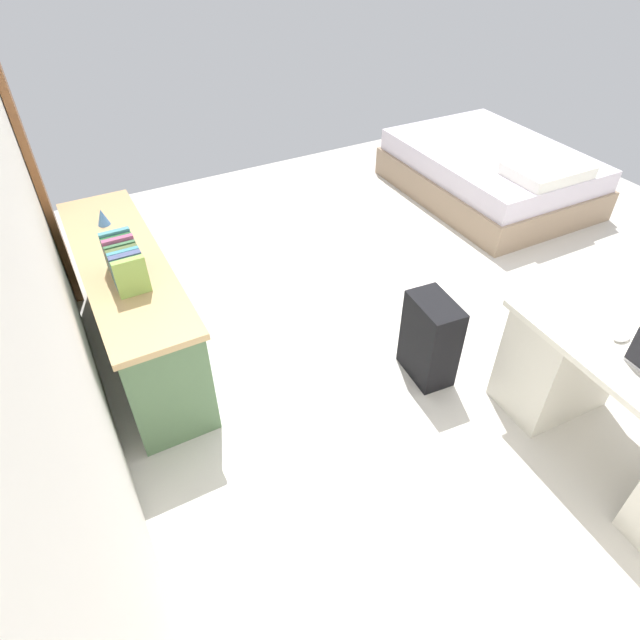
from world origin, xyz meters
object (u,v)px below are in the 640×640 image
at_px(desk, 633,413).
at_px(figurine_small, 102,217).
at_px(bed, 490,173).
at_px(computer_mouse, 622,337).
at_px(suitcase_black, 430,339).
at_px(credenza, 134,307).

distance_m(desk, figurine_small, 3.31).
bearing_deg(bed, computer_mouse, 148.30).
bearing_deg(suitcase_black, computer_mouse, -143.88).
bearing_deg(figurine_small, computer_mouse, -139.20).
relative_size(suitcase_black, figurine_small, 5.21).
xyz_separation_m(bed, figurine_small, (-0.18, 3.60, 0.56)).
distance_m(desk, suitcase_black, 1.15).
relative_size(credenza, suitcase_black, 3.14).
relative_size(desk, computer_mouse, 14.71).
bearing_deg(computer_mouse, suitcase_black, 33.60).
bearing_deg(computer_mouse, desk, -175.21).
relative_size(desk, suitcase_black, 2.57).
height_order(desk, bed, desk).
xyz_separation_m(credenza, suitcase_black, (-1.08, -1.55, -0.09)).
distance_m(desk, computer_mouse, 0.42).
distance_m(desk, credenza, 2.94).
bearing_deg(bed, credenza, 100.04).
distance_m(bed, figurine_small, 3.65).
relative_size(desk, figurine_small, 13.37).
xyz_separation_m(desk, computer_mouse, (0.21, 0.01, 0.36)).
distance_m(suitcase_black, figurine_small, 2.24).
xyz_separation_m(credenza, computer_mouse, (-1.90, -2.03, 0.37)).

